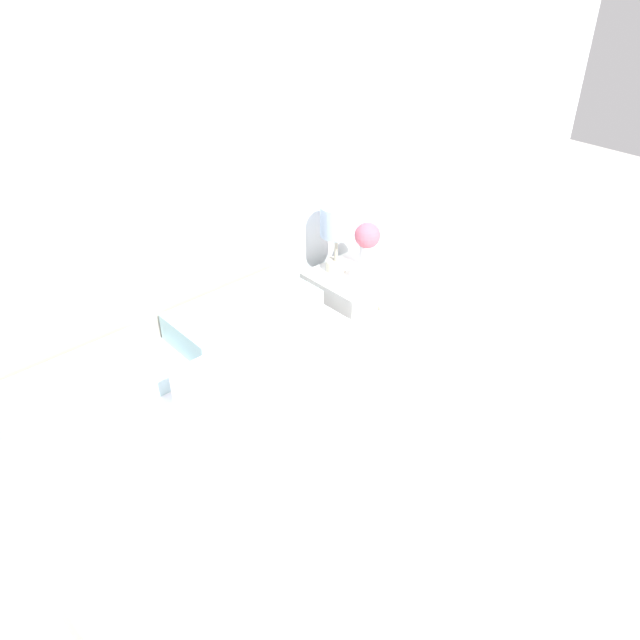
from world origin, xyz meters
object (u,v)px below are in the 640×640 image
object	(u,v)px
nightstand	(351,315)
flower_vase	(367,240)
table_lamp	(336,227)
teacup	(358,273)
bed	(282,496)

from	to	relation	value
nightstand	flower_vase	distance (m)	0.45
table_lamp	nightstand	bearing A→B (deg)	-67.78
nightstand	flower_vase	bearing A→B (deg)	12.85
teacup	nightstand	bearing A→B (deg)	77.66
table_lamp	flower_vase	distance (m)	0.23
bed	nightstand	bearing A→B (deg)	33.66
flower_vase	teacup	size ratio (longest dim) A/B	2.05
nightstand	table_lamp	xyz separation A→B (m)	(-0.04, 0.10, 0.54)
bed	table_lamp	size ratio (longest dim) A/B	5.59
table_lamp	bed	bearing A→B (deg)	-142.26
nightstand	bed	bearing A→B (deg)	-146.34
bed	flower_vase	size ratio (longest dim) A/B	8.58
nightstand	teacup	size ratio (longest dim) A/B	4.46
table_lamp	teacup	distance (m)	0.28
bed	teacup	distance (m)	1.40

